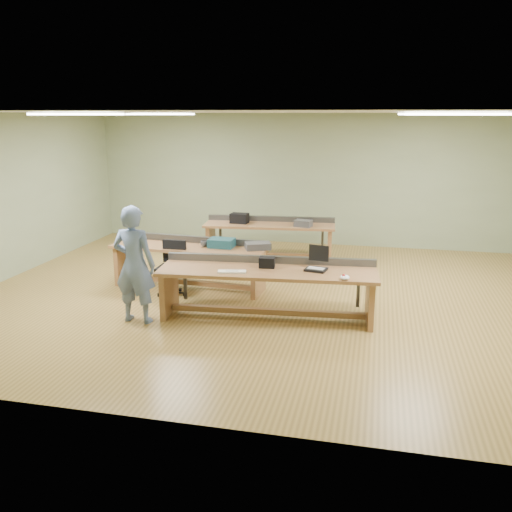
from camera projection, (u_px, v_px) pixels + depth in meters
name	position (u px, v px, depth m)	size (l,w,h in m)	color
floor	(273.00, 296.00, 9.11)	(10.00, 10.00, 0.00)	olive
ceiling	(274.00, 112.00, 8.35)	(10.00, 10.00, 0.00)	silver
wall_back	(306.00, 180.00, 12.51)	(10.00, 0.04, 3.00)	gray
wall_front	(191.00, 279.00, 4.96)	(10.00, 0.04, 3.00)	gray
wall_left	(3.00, 198.00, 9.80)	(0.04, 8.00, 3.00)	gray
fluor_panels	(274.00, 114.00, 8.36)	(6.20, 3.50, 0.03)	white
workbench_front	(267.00, 281.00, 8.05)	(3.27, 1.13, 0.86)	olive
workbench_mid	(190.00, 257.00, 9.46)	(2.78, 0.93, 0.86)	olive
workbench_back	(270.00, 233.00, 11.36)	(2.77, 0.97, 0.86)	olive
person	(134.00, 265.00, 7.80)	(0.63, 0.42, 1.74)	#647CA3
laptop_base	(316.00, 270.00, 7.92)	(0.30, 0.25, 0.03)	black
laptop_screen	(319.00, 253.00, 7.97)	(0.30, 0.01, 0.24)	black
keyboard	(232.00, 272.00, 7.83)	(0.41, 0.14, 0.02)	silver
trackball_mouse	(345.00, 277.00, 7.48)	(0.13, 0.16, 0.07)	white
camera_bag	(267.00, 262.00, 8.06)	(0.23, 0.15, 0.16)	black
task_chair	(172.00, 275.00, 9.14)	(0.50, 0.50, 0.91)	black
parts_bin_teal	(222.00, 243.00, 9.31)	(0.42, 0.32, 0.15)	#163F49
parts_bin_grey	(258.00, 246.00, 9.17)	(0.42, 0.27, 0.11)	#3B3B3D
mug	(204.00, 244.00, 9.34)	(0.13, 0.13, 0.11)	#3B3B3D
drinks_can	(166.00, 244.00, 9.33)	(0.06, 0.06, 0.11)	silver
storage_box_back	(239.00, 218.00, 11.36)	(0.36, 0.26, 0.21)	black
tray_back	(303.00, 223.00, 11.01)	(0.33, 0.24, 0.13)	#3B3B3D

